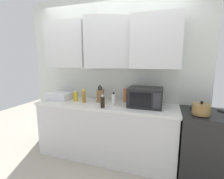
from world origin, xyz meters
name	(u,v)px	position (x,y,z in m)	size (l,w,h in m)	color
wall_back_with_cabinets	(110,60)	(0.00, -0.07, 1.57)	(3.06, 0.55, 2.60)	silver
counter_run	(105,130)	(0.00, -0.30, 0.45)	(2.19, 0.63, 0.90)	silver
stove_range	(210,146)	(1.48, -0.32, 0.45)	(0.76, 0.64, 0.91)	black
kettle	(201,109)	(1.31, -0.46, 0.98)	(0.21, 0.21, 0.17)	olive
microwave	(145,97)	(0.61, -0.27, 1.04)	(0.48, 0.37, 0.28)	black
dish_rack	(60,96)	(-0.84, -0.30, 0.96)	(0.38, 0.30, 0.12)	silver
knife_block	(100,96)	(-0.11, -0.22, 1.00)	(0.13, 0.14, 0.28)	brown
bottle_yellow_mustard	(76,96)	(-0.53, -0.30, 0.99)	(0.07, 0.07, 0.18)	gold
bottle_amber_vinegar	(84,96)	(-0.34, -0.35, 1.00)	(0.05, 0.05, 0.22)	#AD701E
bottle_spice_jar	(126,95)	(0.27, -0.08, 1.02)	(0.07, 0.07, 0.24)	#BC6638
bottle_white_jar	(113,99)	(0.15, -0.36, 0.99)	(0.06, 0.06, 0.20)	white
bottle_soy_dark	(103,102)	(0.04, -0.52, 0.99)	(0.06, 0.06, 0.19)	black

